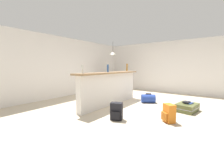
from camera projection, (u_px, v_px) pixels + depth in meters
ground_plane at (134, 104)px, 5.17m from camera, size 13.00×13.00×0.05m
wall_back at (75, 67)px, 6.82m from camera, size 6.60×0.10×2.50m
wall_right at (157, 67)px, 7.63m from camera, size 0.10×6.00×2.50m
partition_half_wall at (110, 89)px, 5.00m from camera, size 2.80×0.20×1.05m
bar_countertop at (110, 73)px, 4.93m from camera, size 2.96×0.40×0.05m
bottle_white at (83, 69)px, 3.93m from camera, size 0.06×0.06×0.23m
bottle_blue at (108, 68)px, 4.92m from camera, size 0.06×0.06×0.25m
bottle_amber at (127, 67)px, 5.93m from camera, size 0.06×0.06×0.29m
dining_table at (114, 79)px, 7.54m from camera, size 1.10×0.80×0.74m
dining_chair_near_partition at (123, 82)px, 7.23m from camera, size 0.47×0.47×0.93m
pendant_lamp at (113, 53)px, 7.34m from camera, size 0.34×0.34×0.68m
suitcase_flat_olive at (187, 107)px, 4.29m from camera, size 0.87×0.60×0.22m
backpack_black at (116, 112)px, 3.58m from camera, size 0.31×0.33×0.42m
backpack_orange at (169, 113)px, 3.44m from camera, size 0.34×0.34×0.42m
duffel_bag_blue at (148, 98)px, 5.28m from camera, size 0.50×0.57×0.34m
book_stack at (188, 102)px, 4.29m from camera, size 0.29×0.27×0.06m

